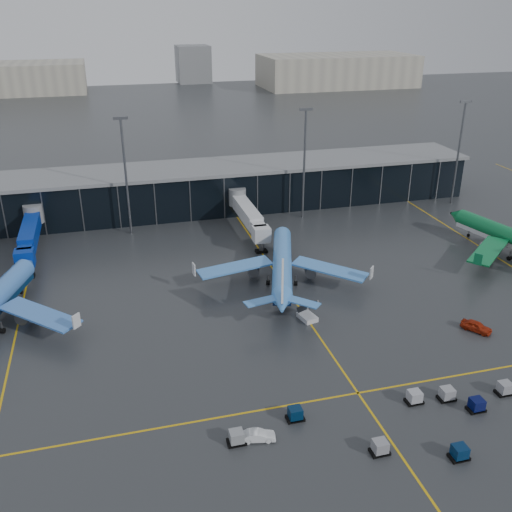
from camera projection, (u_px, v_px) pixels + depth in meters
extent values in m
plane|color=#282B2D|center=(255.00, 343.00, 85.53)|extent=(600.00, 600.00, 0.00)
cube|color=black|center=(189.00, 190.00, 138.13)|extent=(140.00, 16.00, 10.00)
cube|color=slate|center=(188.00, 169.00, 135.96)|extent=(142.00, 17.00, 0.80)
cylinder|color=#595B60|center=(33.00, 214.00, 122.28)|extent=(4.00, 4.00, 4.00)
cube|color=navy|center=(28.00, 241.00, 110.71)|extent=(3.00, 24.00, 3.00)
cylinder|color=#595B60|center=(27.00, 271.00, 105.37)|extent=(1.00, 1.00, 2.60)
cylinder|color=#595B60|center=(237.00, 197.00, 132.91)|extent=(4.00, 4.00, 4.00)
cube|color=silver|center=(252.00, 220.00, 121.34)|extent=(3.00, 24.00, 3.00)
cylinder|color=#595B60|center=(261.00, 246.00, 116.00)|extent=(1.00, 1.00, 2.60)
cylinder|color=#595B60|center=(126.00, 179.00, 120.94)|extent=(0.50, 0.50, 25.00)
cube|color=#595B60|center=(120.00, 118.00, 115.74)|extent=(3.00, 0.40, 0.60)
cylinder|color=#595B60|center=(304.00, 166.00, 130.39)|extent=(0.50, 0.50, 25.00)
cube|color=#595B60|center=(306.00, 109.00, 125.19)|extent=(3.00, 0.40, 0.60)
cylinder|color=#595B60|center=(458.00, 155.00, 139.84)|extent=(0.50, 0.50, 25.00)
cube|color=#595B60|center=(466.00, 102.00, 134.64)|extent=(3.00, 0.40, 0.60)
cube|color=#B2AD99|center=(337.00, 71.00, 339.35)|extent=(90.00, 42.00, 18.00)
cube|color=#B2AD99|center=(20.00, 78.00, 314.86)|extent=(70.00, 38.00, 16.00)
cube|color=#B2AD99|center=(193.00, 64.00, 354.89)|extent=(20.00, 20.00, 22.00)
cube|color=gold|center=(21.00, 309.00, 94.88)|extent=(0.30, 120.00, 0.02)
cube|color=gold|center=(279.00, 278.00, 105.51)|extent=(0.30, 120.00, 0.02)
cube|color=gold|center=(490.00, 253.00, 116.14)|extent=(0.30, 120.00, 0.02)
cube|color=gold|center=(358.00, 393.00, 74.66)|extent=(220.00, 0.30, 0.02)
cube|color=black|center=(414.00, 401.00, 72.85)|extent=(2.20, 1.50, 0.36)
cube|color=#9B9CA3|center=(415.00, 396.00, 72.54)|extent=(1.60, 1.50, 1.50)
cube|color=black|center=(476.00, 409.00, 71.45)|extent=(2.20, 1.50, 0.36)
cube|color=#040A3B|center=(477.00, 404.00, 71.13)|extent=(1.60, 1.50, 1.50)
cube|color=black|center=(446.00, 398.00, 73.42)|extent=(2.20, 1.50, 0.36)
cube|color=gray|center=(447.00, 393.00, 73.11)|extent=(1.60, 1.50, 1.50)
cube|color=black|center=(504.00, 392.00, 74.49)|extent=(2.20, 1.50, 0.36)
cube|color=gray|center=(505.00, 388.00, 74.18)|extent=(1.60, 1.50, 1.50)
cube|color=black|center=(295.00, 418.00, 69.90)|extent=(2.20, 1.50, 0.36)
cube|color=#041D3A|center=(295.00, 413.00, 69.58)|extent=(1.60, 1.50, 1.50)
cube|color=black|center=(379.00, 452.00, 64.70)|extent=(2.20, 1.50, 0.36)
cube|color=gray|center=(380.00, 446.00, 64.39)|extent=(1.60, 1.50, 1.50)
cube|color=black|center=(237.00, 442.00, 66.13)|extent=(2.20, 1.50, 0.36)
cube|color=gray|center=(236.00, 437.00, 65.81)|extent=(1.60, 1.50, 1.50)
cube|color=black|center=(459.00, 457.00, 63.95)|extent=(2.20, 1.50, 0.36)
cube|color=#041D3E|center=(460.00, 452.00, 63.64)|extent=(1.60, 1.50, 1.50)
cube|color=silver|center=(307.00, 317.00, 91.81)|extent=(2.88, 3.62, 0.80)
cube|color=silver|center=(308.00, 307.00, 91.03)|extent=(2.21, 3.13, 2.29)
imported|color=#A2240C|center=(476.00, 326.00, 88.45)|extent=(4.22, 4.94, 1.60)
imported|color=silver|center=(258.00, 436.00, 66.39)|extent=(4.24, 2.15, 1.33)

